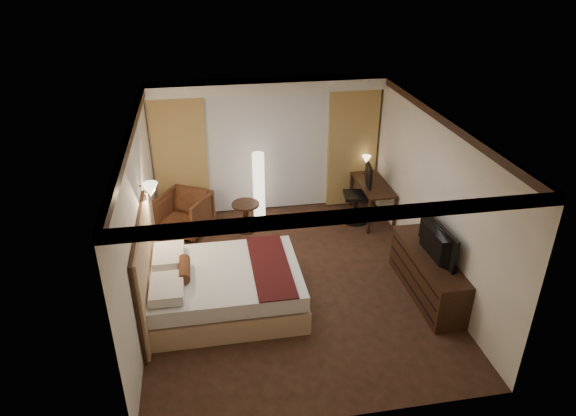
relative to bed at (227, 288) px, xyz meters
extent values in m
cube|color=black|center=(1.08, 0.43, -0.33)|extent=(4.50, 5.50, 0.01)
cube|color=white|center=(1.08, 0.43, 2.37)|extent=(4.50, 5.50, 0.01)
cube|color=beige|center=(1.08, 3.18, 1.02)|extent=(4.50, 0.02, 2.70)
cube|color=beige|center=(-1.17, 0.43, 1.02)|extent=(0.02, 5.50, 2.70)
cube|color=beige|center=(3.33, 0.43, 1.02)|extent=(0.02, 5.50, 2.70)
cube|color=white|center=(1.08, 2.93, 2.27)|extent=(4.50, 0.50, 0.20)
cube|color=silver|center=(1.08, 3.10, 0.92)|extent=(2.48, 0.04, 2.45)
cube|color=tan|center=(-0.62, 3.04, 0.92)|extent=(1.00, 0.14, 2.45)
cube|color=tan|center=(2.78, 3.04, 0.92)|extent=(1.00, 0.14, 2.45)
imported|color=#432714|center=(-0.62, 2.38, 0.11)|extent=(1.13, 1.11, 0.86)
imported|color=black|center=(3.05, -0.24, 0.73)|extent=(0.68, 1.14, 0.15)
camera|label=1|loc=(-0.17, -6.33, 4.58)|focal=32.00mm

